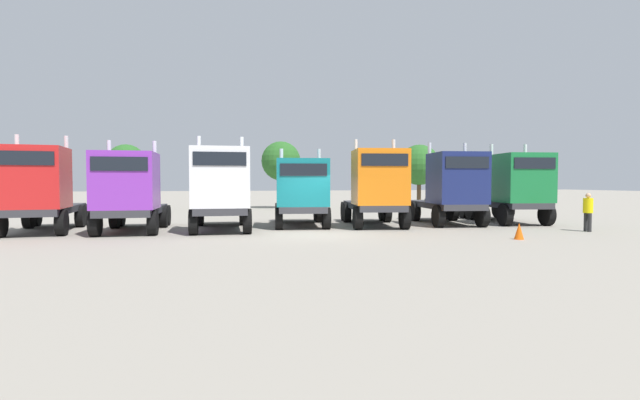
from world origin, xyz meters
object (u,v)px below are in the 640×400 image
at_px(semi_truck_teal, 301,191).
at_px(traffic_cone_near, 519,231).
at_px(semi_truck_purple, 129,191).
at_px(semi_truck_green, 514,188).
at_px(semi_truck_navy, 452,188).
at_px(semi_truck_red, 38,189).
at_px(visitor_in_hivis, 588,209).
at_px(semi_truck_white, 221,189).
at_px(semi_truck_orange, 377,188).

distance_m(semi_truck_teal, traffic_cone_near, 9.93).
bearing_deg(traffic_cone_near, semi_truck_purple, 159.38).
distance_m(semi_truck_purple, semi_truck_green, 18.93).
bearing_deg(semi_truck_navy, semi_truck_red, -84.00).
bearing_deg(semi_truck_red, traffic_cone_near, 66.91).
xyz_separation_m(semi_truck_purple, traffic_cone_near, (14.91, -5.61, -1.48)).
height_order(semi_truck_green, visitor_in_hivis, semi_truck_green).
xyz_separation_m(semi_truck_teal, traffic_cone_near, (7.23, -6.67, -1.42)).
distance_m(semi_truck_green, visitor_in_hivis, 4.30).
xyz_separation_m(semi_truck_white, semi_truck_navy, (11.49, 0.46, 0.02)).
relative_size(semi_truck_white, semi_truck_orange, 0.99).
xyz_separation_m(semi_truck_white, visitor_in_hivis, (15.86, -3.65, -0.89)).
bearing_deg(semi_truck_white, semi_truck_green, 93.09).
distance_m(semi_truck_white, semi_truck_orange, 7.42).
distance_m(semi_truck_navy, semi_truck_green, 3.61).
bearing_deg(semi_truck_green, semi_truck_purple, -81.65).
xyz_separation_m(semi_truck_purple, semi_truck_navy, (15.31, 0.27, 0.10)).
distance_m(semi_truck_white, traffic_cone_near, 12.44).
height_order(semi_truck_teal, semi_truck_navy, semi_truck_navy).
bearing_deg(semi_truck_purple, visitor_in_hivis, 80.00).
xyz_separation_m(semi_truck_teal, visitor_in_hivis, (12.00, -4.89, -0.75)).
xyz_separation_m(semi_truck_red, semi_truck_orange, (14.96, -0.51, 0.01)).
distance_m(semi_truck_red, semi_truck_purple, 3.78).
distance_m(semi_truck_teal, visitor_in_hivis, 12.98).
relative_size(semi_truck_purple, semi_truck_teal, 0.93).
bearing_deg(semi_truck_white, traffic_cone_near, 65.17).
height_order(semi_truck_red, traffic_cone_near, semi_truck_red).
height_order(semi_truck_purple, semi_truck_teal, semi_truck_purple).
bearing_deg(semi_truck_orange, semi_truck_navy, 100.66).
bearing_deg(semi_truck_green, semi_truck_orange, -81.42).
bearing_deg(semi_truck_purple, semi_truck_orange, 91.77).
distance_m(semi_truck_purple, visitor_in_hivis, 20.07).
relative_size(semi_truck_teal, semi_truck_orange, 0.96).
xyz_separation_m(semi_truck_purple, semi_truck_orange, (11.24, 0.15, 0.11)).
height_order(semi_truck_orange, semi_truck_green, semi_truck_orange).
distance_m(semi_truck_orange, visitor_in_hivis, 9.38).
relative_size(semi_truck_red, semi_truck_green, 0.96).
relative_size(semi_truck_white, semi_truck_green, 0.98).
distance_m(semi_truck_red, traffic_cone_near, 19.72).
height_order(semi_truck_white, visitor_in_hivis, semi_truck_white).
relative_size(semi_truck_green, traffic_cone_near, 10.31).
distance_m(semi_truck_purple, semi_truck_navy, 15.32).
bearing_deg(semi_truck_navy, semi_truck_orange, -81.07).
bearing_deg(semi_truck_white, semi_truck_orange, 93.82).
bearing_deg(semi_truck_teal, semi_truck_red, -80.69).
bearing_deg(semi_truck_orange, semi_truck_white, -78.54).
xyz_separation_m(semi_truck_red, traffic_cone_near, (18.63, -6.27, -1.58)).
relative_size(semi_truck_orange, semi_truck_green, 0.99).
height_order(semi_truck_red, semi_truck_teal, semi_truck_red).
distance_m(visitor_in_hivis, traffic_cone_near, 5.14).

